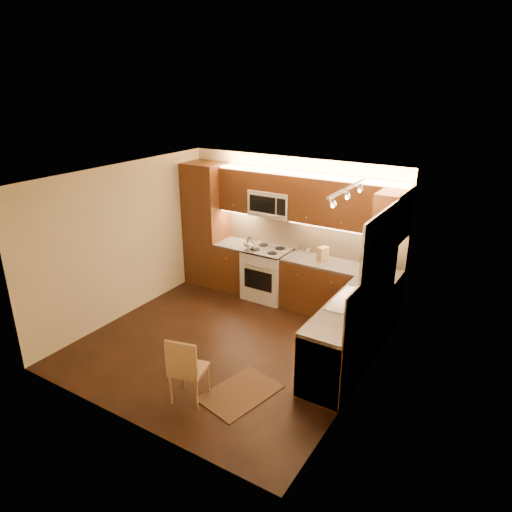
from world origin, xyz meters
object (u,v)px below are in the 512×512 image
Objects in this scene: microwave at (272,203)px; kettle at (249,243)px; sink at (354,297)px; soap_bottle at (387,278)px; knife_block at (323,254)px; dining_chair at (189,368)px; stove at (267,273)px; toaster_oven at (375,261)px.

microwave is 0.80m from kettle.
sink is 4.10× the size of soap_bottle.
microwave is 3.15× the size of knife_block.
soap_bottle is (2.20, -0.47, -0.72)m from microwave.
dining_chair is (-1.37, -1.85, -0.53)m from sink.
kettle is at bearing -132.10° from microwave.
sink is 2.36m from dining_chair.
microwave is 2.48m from sink.
dining_chair is (0.91, -2.80, -0.58)m from kettle.
knife_block is at bearing 1.80° from stove.
sink is 3.57× the size of knife_block.
stove is at bearing -154.37° from knife_block.
soap_bottle is at bearing -12.03° from microwave.
soap_bottle is (0.20, 0.79, 0.03)m from sink.
knife_block is 1.23m from soap_bottle.
microwave reaches higher than stove.
knife_block is (-0.82, -0.14, 0.00)m from toaster_oven.
microwave is 1.98m from toaster_oven.
kettle is (-0.28, -0.31, -0.69)m from microwave.
soap_bottle is at bearing 6.46° from knife_block.
microwave is at bearing -161.87° from knife_block.
soap_bottle is at bearing 45.49° from dining_chair.
microwave is at bearing 170.51° from toaster_oven.
sink is at bearing -26.20° from knife_block.
stove is 1.17m from knife_block.
microwave reaches higher than kettle.
microwave is at bearing 145.38° from soap_bottle.
soap_bottle is 0.23× the size of dining_chair.
dining_chair is at bearing -126.46° from sink.
sink is at bearing -127.11° from soap_bottle.
dining_chair is (-1.22, -3.15, -0.57)m from toaster_oven.
soap_bottle reaches higher than sink.
stove is 0.66m from kettle.
dining_chair is (-1.57, -2.64, -0.56)m from soap_bottle.
kettle reaches higher than stove.
sink is 2.47m from kettle.
stove is 3.82× the size of knife_block.
toaster_oven is (2.13, 0.35, -0.01)m from kettle.
kettle is 1.32m from knife_block.
toaster_oven is 3.43m from dining_chair.
knife_block is at bearing 3.45° from kettle.
sink is 0.96× the size of dining_chair.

